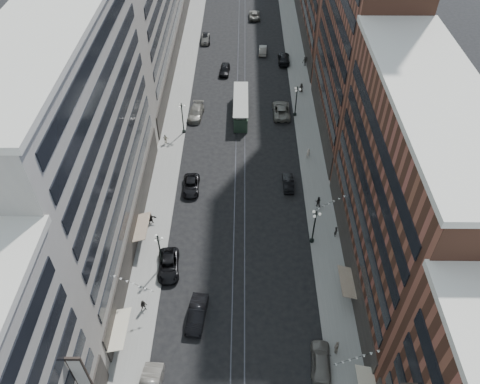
{
  "coord_description": "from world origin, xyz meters",
  "views": [
    {
      "loc": [
        0.42,
        -6.56,
        45.59
      ],
      "look_at": [
        0.07,
        35.89,
        5.0
      ],
      "focal_mm": 35.0,
      "sensor_mm": 36.0,
      "label": 1
    }
  ],
  "objects_px": {
    "pedestrian_2": "(144,306)",
    "lamppost_se_far": "(314,226)",
    "pedestrian_6": "(166,139)",
    "car_14": "(263,50)",
    "pedestrian_extra_2": "(336,231)",
    "pedestrian_8": "(308,153)",
    "pedestrian_9": "(305,61)",
    "car_7": "(191,186)",
    "streetcar": "(241,107)",
    "pedestrian_5": "(151,218)",
    "car_12": "(284,58)",
    "car_5": "(197,314)",
    "pedestrian_extra_1": "(301,88)",
    "lamppost_se_mid": "(296,100)",
    "lamppost_sw_mid": "(182,117)",
    "car_8": "(196,113)",
    "car_11": "(281,110)",
    "car_extra_0": "(254,15)",
    "pedestrian_7": "(318,201)",
    "pedestrian_4": "(337,347)",
    "car_extra_1": "(205,39)",
    "car_13": "(225,70)",
    "car_9": "(205,38)",
    "car_2": "(169,265)",
    "car_4": "(321,361)",
    "lamppost_sw_far": "(160,250)"
  },
  "relations": [
    {
      "from": "pedestrian_2",
      "to": "lamppost_se_far",
      "type": "bearing_deg",
      "value": 17.2
    },
    {
      "from": "car_5",
      "to": "pedestrian_extra_1",
      "type": "xyz_separation_m",
      "value": [
        15.38,
        46.43,
        0.15
      ]
    },
    {
      "from": "streetcar",
      "to": "car_extra_0",
      "type": "bearing_deg",
      "value": 85.79
    },
    {
      "from": "pedestrian_extra_2",
      "to": "pedestrian_2",
      "type": "bearing_deg",
      "value": 133.3
    },
    {
      "from": "car_7",
      "to": "pedestrian_5",
      "type": "bearing_deg",
      "value": -126.41
    },
    {
      "from": "pedestrian_7",
      "to": "pedestrian_4",
      "type": "bearing_deg",
      "value": 101.13
    },
    {
      "from": "car_12",
      "to": "car_13",
      "type": "height_order",
      "value": "car_12"
    },
    {
      "from": "lamppost_sw_mid",
      "to": "pedestrian_2",
      "type": "height_order",
      "value": "lamppost_sw_mid"
    },
    {
      "from": "car_7",
      "to": "pedestrian_extra_2",
      "type": "bearing_deg",
      "value": -25.61
    },
    {
      "from": "pedestrian_8",
      "to": "pedestrian_9",
      "type": "xyz_separation_m",
      "value": [
        2.2,
        28.28,
        0.12
      ]
    },
    {
      "from": "lamppost_se_mid",
      "to": "pedestrian_9",
      "type": "xyz_separation_m",
      "value": [
        3.28,
        17.02,
        -2.0
      ]
    },
    {
      "from": "car_12",
      "to": "pedestrian_6",
      "type": "relative_size",
      "value": 3.39
    },
    {
      "from": "lamppost_sw_mid",
      "to": "streetcar",
      "type": "xyz_separation_m",
      "value": [
        9.2,
        5.41,
        -1.69
      ]
    },
    {
      "from": "lamppost_se_far",
      "to": "lamppost_sw_far",
      "type": "bearing_deg",
      "value": -167.74
    },
    {
      "from": "lamppost_se_mid",
      "to": "pedestrian_7",
      "type": "relative_size",
      "value": 3.35
    },
    {
      "from": "lamppost_se_far",
      "to": "car_14",
      "type": "distance_m",
      "value": 50.62
    },
    {
      "from": "car_7",
      "to": "car_14",
      "type": "relative_size",
      "value": 1.14
    },
    {
      "from": "lamppost_sw_mid",
      "to": "car_9",
      "type": "bearing_deg",
      "value": 87.29
    },
    {
      "from": "car_2",
      "to": "pedestrian_7",
      "type": "height_order",
      "value": "pedestrian_7"
    },
    {
      "from": "lamppost_se_far",
      "to": "car_11",
      "type": "xyz_separation_m",
      "value": [
        -2.31,
        28.46,
        -2.24
      ]
    },
    {
      "from": "car_2",
      "to": "pedestrian_5",
      "type": "height_order",
      "value": "pedestrian_5"
    },
    {
      "from": "pedestrian_9",
      "to": "pedestrian_extra_1",
      "type": "distance_m",
      "value": 9.78
    },
    {
      "from": "car_14",
      "to": "pedestrian_extra_2",
      "type": "distance_m",
      "value": 50.0
    },
    {
      "from": "car_extra_1",
      "to": "car_8",
      "type": "bearing_deg",
      "value": -89.86
    },
    {
      "from": "car_7",
      "to": "pedestrian_5",
      "type": "distance_m",
      "value": 8.17
    },
    {
      "from": "car_extra_1",
      "to": "pedestrian_extra_1",
      "type": "xyz_separation_m",
      "value": [
        18.56,
        -19.89,
        0.29
      ]
    },
    {
      "from": "lamppost_se_far",
      "to": "pedestrian_extra_1",
      "type": "relative_size",
      "value": 3.28
    },
    {
      "from": "car_extra_0",
      "to": "pedestrian_9",
      "type": "bearing_deg",
      "value": 112.58
    },
    {
      "from": "lamppost_sw_mid",
      "to": "car_8",
      "type": "distance_m",
      "value": 5.44
    },
    {
      "from": "car_12",
      "to": "pedestrian_9",
      "type": "bearing_deg",
      "value": 159.49
    },
    {
      "from": "lamppost_sw_mid",
      "to": "car_12",
      "type": "relative_size",
      "value": 1.0
    },
    {
      "from": "streetcar",
      "to": "pedestrian_6",
      "type": "relative_size",
      "value": 6.8
    },
    {
      "from": "lamppost_se_mid",
      "to": "pedestrian_6",
      "type": "height_order",
      "value": "lamppost_se_mid"
    },
    {
      "from": "lamppost_sw_mid",
      "to": "lamppost_se_far",
      "type": "distance_m",
      "value": 29.45
    },
    {
      "from": "car_8",
      "to": "pedestrian_8",
      "type": "height_order",
      "value": "pedestrian_8"
    },
    {
      "from": "car_13",
      "to": "car_12",
      "type": "bearing_deg",
      "value": 25.64
    },
    {
      "from": "car_12",
      "to": "pedestrian_9",
      "type": "distance_m",
      "value": 4.41
    },
    {
      "from": "lamppost_se_far",
      "to": "streetcar",
      "type": "distance_m",
      "value": 29.91
    },
    {
      "from": "pedestrian_2",
      "to": "pedestrian_6",
      "type": "relative_size",
      "value": 1.01
    },
    {
      "from": "car_2",
      "to": "car_7",
      "type": "distance_m",
      "value": 14.16
    },
    {
      "from": "pedestrian_4",
      "to": "pedestrian_7",
      "type": "relative_size",
      "value": 1.13
    },
    {
      "from": "car_2",
      "to": "car_14",
      "type": "xyz_separation_m",
      "value": [
        12.74,
        54.74,
        -0.02
      ]
    },
    {
      "from": "lamppost_sw_mid",
      "to": "car_14",
      "type": "xyz_separation_m",
      "value": [
        13.54,
        27.34,
        -2.38
      ]
    },
    {
      "from": "lamppost_sw_mid",
      "to": "pedestrian_extra_2",
      "type": "relative_size",
      "value": 3.52
    },
    {
      "from": "pedestrian_8",
      "to": "pedestrian_extra_2",
      "type": "height_order",
      "value": "pedestrian_8"
    },
    {
      "from": "lamppost_se_far",
      "to": "pedestrian_2",
      "type": "bearing_deg",
      "value": -152.75
    },
    {
      "from": "lamppost_se_mid",
      "to": "car_4",
      "type": "distance_m",
      "value": 44.39
    },
    {
      "from": "lamppost_se_far",
      "to": "pedestrian_9",
      "type": "xyz_separation_m",
      "value": [
        3.28,
        45.02,
        -2.0
      ]
    },
    {
      "from": "car_8",
      "to": "pedestrian_8",
      "type": "bearing_deg",
      "value": -25.02
    },
    {
      "from": "car_8",
      "to": "car_9",
      "type": "distance_m",
      "value": 27.72
    }
  ]
}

